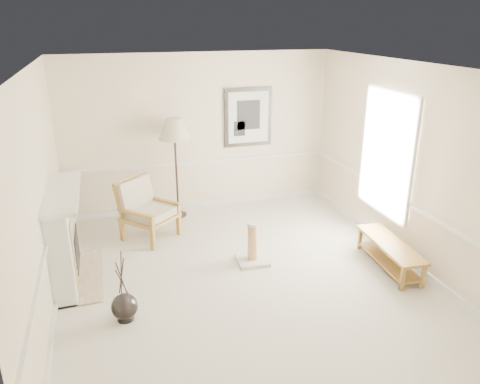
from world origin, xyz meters
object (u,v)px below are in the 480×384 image
object	(u,v)px
floor_lamp	(174,132)
bench	(390,251)
floor_vase	(125,307)
scratching_post	(252,250)
armchair	(144,207)

from	to	relation	value
floor_lamp	bench	distance (m)	4.07
floor_vase	bench	bearing A→B (deg)	3.22
floor_vase	bench	world-z (taller)	floor_vase
floor_lamp	bench	xyz separation A→B (m)	(2.65, -2.79, -1.33)
floor_vase	scratching_post	xyz separation A→B (m)	(1.93, 0.92, 0.03)
floor_lamp	bench	size ratio (longest dim) A/B	1.31
floor_vase	armchair	distance (m)	2.37
armchair	scratching_post	xyz separation A→B (m)	(1.43, -1.37, -0.33)
floor_vase	floor_lamp	world-z (taller)	floor_lamp
armchair	bench	xyz separation A→B (m)	(3.31, -2.08, -0.27)
bench	scratching_post	world-z (taller)	scratching_post
floor_vase	bench	distance (m)	3.81
floor_vase	floor_lamp	size ratio (longest dim) A/B	0.52
floor_lamp	scratching_post	world-z (taller)	floor_lamp
floor_lamp	bench	world-z (taller)	floor_lamp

